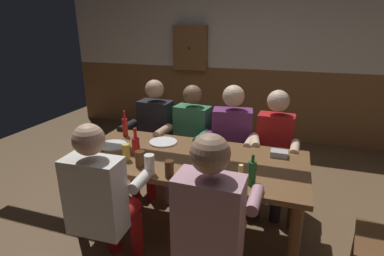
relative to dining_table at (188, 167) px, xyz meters
The scene contains 25 objects.
ground_plane 0.66m from the dining_table, 90.00° to the left, with size 7.43×7.43×0.00m, color brown.
back_wall_upper 3.01m from the dining_table, 90.00° to the left, with size 6.19×0.12×1.50m, color beige.
back_wall_wainscot 2.75m from the dining_table, 90.00° to the left, with size 6.19×0.12×1.12m, color brown.
dining_table is the anchor object (origin of this frame).
person_0 0.94m from the dining_table, 134.26° to the left, with size 0.52×0.52×1.23m.
person_1 0.70m from the dining_table, 108.86° to the left, with size 0.54×0.55×1.20m.
person_2 0.72m from the dining_table, 71.55° to the left, with size 0.57×0.57×1.22m.
person_3 0.93m from the dining_table, 45.91° to the left, with size 0.50×0.50×1.20m.
person_4 0.78m from the dining_table, 119.96° to the right, with size 0.53×0.50×1.22m.
person_5 0.78m from the dining_table, 60.14° to the right, with size 0.54×0.54×1.24m.
table_candle 0.52m from the dining_table, 20.87° to the right, with size 0.04×0.04×0.08m, color #F9E08C.
condiment_caddy 0.77m from the dining_table, 19.26° to the left, with size 0.14×0.10×0.05m, color #B2B7BC.
plate_0 0.41m from the dining_table, 145.65° to the left, with size 0.26×0.26×0.01m, color white.
plate_1 0.74m from the dining_table, behind, with size 0.26×0.26×0.01m, color white.
bottle_0 0.32m from the dining_table, 31.56° to the right, with size 0.06×0.06×0.26m.
bottle_1 0.48m from the dining_table, 166.73° to the right, with size 0.07×0.07×0.24m.
bottle_2 0.83m from the dining_table, 159.78° to the left, with size 0.05×0.05×0.26m.
bottle_3 0.67m from the dining_table, 28.15° to the right, with size 0.06×0.06×0.23m.
pint_glass_0 0.41m from the dining_table, 91.88° to the right, with size 0.07×0.07×0.13m, color #4C2D19.
pint_glass_1 0.30m from the dining_table, ahead, with size 0.08×0.08×0.12m, color gold.
pint_glass_2 0.45m from the dining_table, 114.19° to the right, with size 0.08×0.08×0.15m, color white.
pint_glass_3 0.44m from the dining_table, 135.97° to the right, with size 0.08×0.08×0.13m, color #4C2D19.
pint_glass_4 0.47m from the dining_table, 45.36° to the right, with size 0.08×0.08×0.12m, color #E5C64C.
pint_glass_5 0.53m from the dining_table, 154.36° to the right, with size 0.06×0.06×0.14m, color #E5C64C.
wall_dart_cabinet 2.87m from the dining_table, 108.60° to the left, with size 0.56×0.15×0.70m.
Camera 1 is at (0.76, -2.33, 1.78)m, focal length 28.22 mm.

